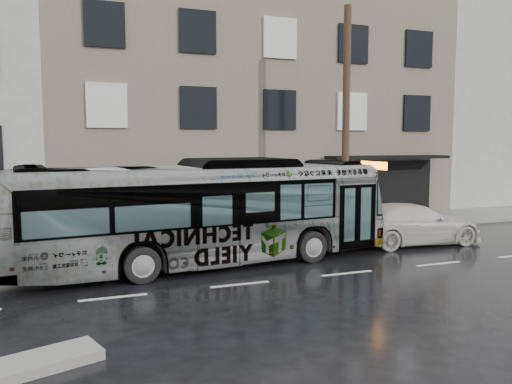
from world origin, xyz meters
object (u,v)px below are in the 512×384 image
utility_pole_front (346,119)px  bus (205,212)px  sign_post (367,199)px  white_sedan (412,224)px

utility_pole_front → bus: (-6.79, -3.40, -3.05)m
sign_post → bus: 8.59m
bus → white_sedan: bus is taller
utility_pole_front → white_sedan: bearing=-70.6°
utility_pole_front → sign_post: utility_pole_front is taller
bus → utility_pole_front: bearing=-69.4°
utility_pole_front → bus: 8.18m
utility_pole_front → white_sedan: utility_pole_front is taller
sign_post → bus: (-7.89, -3.40, 0.25)m
sign_post → white_sedan: sign_post is taller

